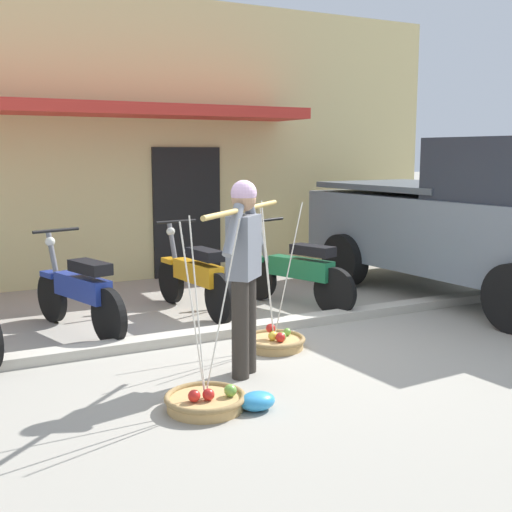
# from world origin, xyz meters

# --- Properties ---
(ground_plane) EXTENTS (90.00, 90.00, 0.00)m
(ground_plane) POSITION_xyz_m (0.00, 0.00, 0.00)
(ground_plane) COLOR #9E998C
(sidewalk_curb) EXTENTS (20.00, 0.24, 0.10)m
(sidewalk_curb) POSITION_xyz_m (0.00, 0.70, 0.05)
(sidewalk_curb) COLOR #BAB4A5
(sidewalk_curb) RESTS_ON ground
(fruit_vendor) EXTENTS (1.25, 1.15, 1.70)m
(fruit_vendor) POSITION_xyz_m (-0.56, -0.47, 0.98)
(fruit_vendor) COLOR #2D2823
(fruit_vendor) RESTS_ON ground
(fruit_basket_left_side) EXTENTS (0.62, 0.62, 1.45)m
(fruit_basket_left_side) POSITION_xyz_m (-1.16, -1.04, 0.08)
(fruit_basket_left_side) COLOR tan
(fruit_basket_left_side) RESTS_ON ground
(fruit_basket_right_side) EXTENTS (0.62, 0.62, 1.45)m
(fruit_basket_right_side) POSITION_xyz_m (0.06, 0.08, 0.08)
(fruit_basket_right_side) COLOR tan
(fruit_basket_right_side) RESTS_ON ground
(motorcycle_second_in_row) EXTENTS (0.67, 1.77, 1.09)m
(motorcycle_second_in_row) POSITION_xyz_m (-1.51, 1.53, 0.45)
(motorcycle_second_in_row) COLOR black
(motorcycle_second_in_row) RESTS_ON ground
(motorcycle_third_in_row) EXTENTS (0.54, 1.82, 1.09)m
(motorcycle_third_in_row) POSITION_xyz_m (-0.08, 1.78, 0.45)
(motorcycle_third_in_row) COLOR black
(motorcycle_third_in_row) RESTS_ON ground
(motorcycle_end_of_row) EXTENTS (0.74, 1.74, 1.09)m
(motorcycle_end_of_row) POSITION_xyz_m (1.14, 1.45, 0.45)
(motorcycle_end_of_row) COLOR black
(motorcycle_end_of_row) RESTS_ON ground
(parked_truck) EXTENTS (2.39, 4.81, 2.10)m
(parked_truck) POSITION_xyz_m (3.51, 0.76, 1.03)
(parked_truck) COLOR slate
(parked_truck) RESTS_ON ground
(storefront_building) EXTENTS (13.00, 6.00, 4.20)m
(storefront_building) POSITION_xyz_m (-1.21, 6.59, 2.10)
(storefront_building) COLOR #DBC684
(storefront_building) RESTS_ON ground
(plastic_litter_bag) EXTENTS (0.28, 0.22, 0.14)m
(plastic_litter_bag) POSITION_xyz_m (-0.82, -1.23, 0.07)
(plastic_litter_bag) COLOR #3393D1
(plastic_litter_bag) RESTS_ON ground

